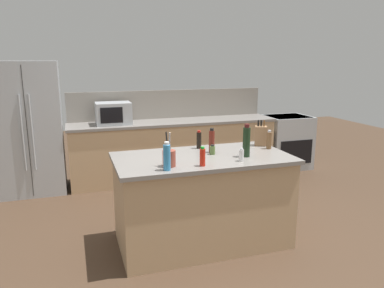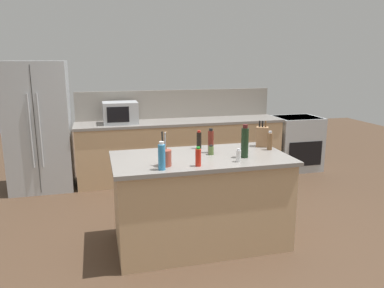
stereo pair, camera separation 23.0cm
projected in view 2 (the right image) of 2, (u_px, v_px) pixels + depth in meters
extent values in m
plane|color=#473323|center=(200.00, 242.00, 3.98)|extent=(14.00, 14.00, 0.00)
cube|color=tan|center=(181.00, 151.00, 6.03)|extent=(3.23, 0.62, 0.90)
cube|color=gray|center=(181.00, 122.00, 5.92)|extent=(3.27, 0.66, 0.04)
cube|color=gray|center=(177.00, 104.00, 6.16)|extent=(3.23, 0.03, 0.46)
cube|color=tan|center=(200.00, 202.00, 3.88)|extent=(1.71, 0.87, 0.90)
cube|color=gray|center=(201.00, 158.00, 3.77)|extent=(1.77, 0.93, 0.04)
cube|color=#ADB2B7|center=(39.00, 126.00, 5.45)|extent=(0.87, 0.72, 1.87)
cube|color=#2D2D2D|center=(35.00, 131.00, 5.10)|extent=(0.01, 0.00, 1.78)
cylinder|color=#ADB2B7|center=(31.00, 131.00, 5.07)|extent=(0.02, 0.02, 1.03)
cylinder|color=#ADB2B7|center=(40.00, 131.00, 5.10)|extent=(0.02, 0.02, 1.03)
cube|color=#ADB2B7|center=(296.00, 143.00, 6.53)|extent=(0.76, 0.64, 0.92)
cube|color=black|center=(305.00, 154.00, 6.25)|extent=(0.61, 0.01, 0.41)
cube|color=black|center=(297.00, 118.00, 6.43)|extent=(0.68, 0.58, 0.02)
cube|color=#ADB2B7|center=(120.00, 113.00, 5.65)|extent=(0.51, 0.38, 0.33)
cube|color=black|center=(118.00, 115.00, 5.45)|extent=(0.32, 0.01, 0.23)
cube|color=#936B47|center=(262.00, 137.00, 4.17)|extent=(0.16, 0.15, 0.22)
cylinder|color=black|center=(260.00, 124.00, 4.14)|extent=(0.02, 0.02, 0.07)
cylinder|color=black|center=(263.00, 124.00, 4.14)|extent=(0.02, 0.02, 0.07)
cylinder|color=brown|center=(266.00, 124.00, 4.13)|extent=(0.02, 0.02, 0.07)
cylinder|color=brown|center=(165.00, 158.00, 3.42)|extent=(0.12, 0.12, 0.15)
cylinder|color=olive|center=(166.00, 141.00, 3.40)|extent=(0.01, 0.05, 0.18)
cylinder|color=black|center=(163.00, 141.00, 3.38)|extent=(0.01, 0.05, 0.18)
cylinder|color=#B2B2B7|center=(165.00, 142.00, 3.37)|extent=(0.01, 0.03, 0.18)
cylinder|color=red|center=(198.00, 158.00, 3.41)|extent=(0.05, 0.05, 0.16)
cylinder|color=green|center=(198.00, 148.00, 3.39)|extent=(0.03, 0.03, 0.02)
cylinder|color=maroon|center=(211.00, 142.00, 3.89)|extent=(0.06, 0.06, 0.23)
cylinder|color=black|center=(211.00, 130.00, 3.86)|extent=(0.04, 0.04, 0.03)
cylinder|color=silver|center=(238.00, 156.00, 3.56)|extent=(0.05, 0.05, 0.11)
cylinder|color=#B2B2B7|center=(239.00, 150.00, 3.54)|extent=(0.03, 0.03, 0.02)
cylinder|color=#3384BC|center=(162.00, 157.00, 3.29)|extent=(0.06, 0.06, 0.23)
cylinder|color=white|center=(161.00, 143.00, 3.26)|extent=(0.04, 0.04, 0.03)
cylinder|color=#567038|center=(211.00, 151.00, 3.83)|extent=(0.06, 0.06, 0.09)
cylinder|color=black|center=(211.00, 146.00, 3.82)|extent=(0.04, 0.04, 0.02)
cylinder|color=black|center=(245.00, 143.00, 3.70)|extent=(0.07, 0.07, 0.30)
cylinder|color=#4C1919|center=(245.00, 126.00, 3.66)|extent=(0.05, 0.05, 0.04)
cylinder|color=brown|center=(270.00, 141.00, 4.02)|extent=(0.05, 0.05, 0.18)
cylinder|color=#B2B2B7|center=(270.00, 132.00, 3.99)|extent=(0.04, 0.04, 0.02)
cylinder|color=black|center=(199.00, 140.00, 4.08)|extent=(0.05, 0.05, 0.18)
cylinder|color=#B22319|center=(199.00, 131.00, 4.06)|extent=(0.03, 0.03, 0.02)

